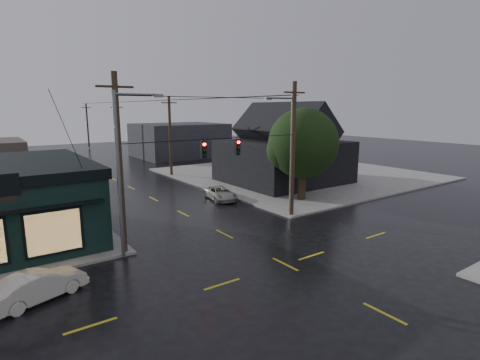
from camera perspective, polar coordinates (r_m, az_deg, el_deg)
ground_plane at (r=20.69m, az=6.89°, el=-12.63°), size 160.00×160.00×0.00m
sidewalk_ne at (r=47.96m, az=8.62°, el=0.99°), size 28.00×28.00×0.15m
ne_building at (r=41.82m, az=6.67°, el=5.68°), size 12.60×11.60×8.75m
corner_tree at (r=33.39m, az=9.60°, el=5.50°), size 6.19×6.19×8.15m
utility_pole_nw at (r=22.96m, az=-17.11°, el=-10.62°), size 2.00×0.32×10.15m
utility_pole_ne at (r=29.35m, az=7.81°, el=-5.49°), size 2.00×0.32×10.15m
utility_pole_far_a at (r=46.94m, az=-10.38°, el=0.63°), size 2.00×0.32×9.65m
utility_pole_far_b at (r=65.44m, az=-17.84°, el=3.16°), size 2.00×0.32×9.15m
utility_pole_far_c at (r=84.62m, az=-21.98°, el=4.54°), size 2.00×0.32×9.15m
span_signal_assembly at (r=24.35m, az=-2.97°, el=4.91°), size 13.00×0.48×1.23m
streetlight_nw at (r=22.25m, az=-17.27°, el=-11.33°), size 5.40×0.30×9.15m
streetlight_ne at (r=30.17m, az=7.60°, el=-5.03°), size 5.40×0.30×9.15m
bg_building_east at (r=65.87m, az=-9.25°, el=6.04°), size 14.00×12.00×5.60m
sedan_cream at (r=19.01m, az=-28.35°, el=-13.97°), size 4.23×2.68×1.32m
suv_silver at (r=34.15m, az=-2.99°, el=-2.03°), size 2.70×4.58×1.20m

